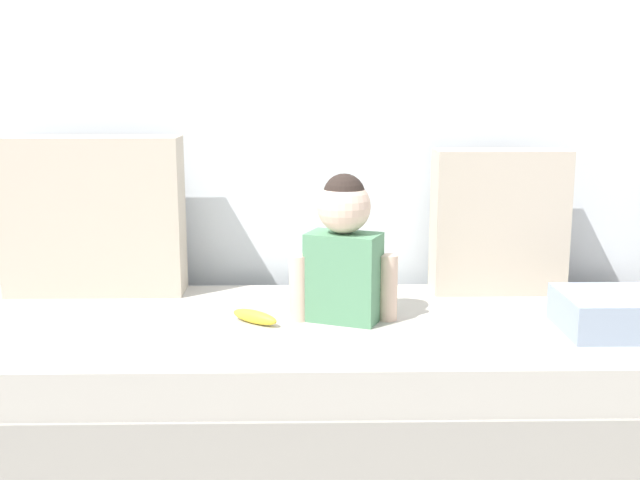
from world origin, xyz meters
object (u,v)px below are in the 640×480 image
Objects in this scene: couch at (297,382)px; throw_pillow_left at (93,216)px; folded_blanket at (630,313)px; banana at (255,317)px; throw_pillow_right at (499,221)px; toddler at (344,248)px.

couch is 0.89m from throw_pillow_left.
banana is at bearing 175.16° from folded_blanket.
couch is 0.88m from throw_pillow_right.
folded_blanket is at bearing -8.35° from toddler.
throw_pillow_left is at bearing 180.00° from throw_pillow_right.
couch is 1.01m from folded_blanket.
folded_blanket is (0.83, -0.12, -0.17)m from toddler.
couch is 6.24× the size of folded_blanket.
throw_pillow_right is 1.09× the size of toddler.
throw_pillow_left is (-0.69, 0.34, 0.46)m from couch.
toddler is at bearing -148.63° from throw_pillow_right.
throw_pillow_right is 0.91m from banana.
folded_blanket is at bearing -6.52° from couch.
folded_blanket is (0.28, -0.45, -0.19)m from throw_pillow_right.
toddler is 0.85m from folded_blanket.
folded_blanket is at bearing -15.32° from throw_pillow_left.
throw_pillow_right reaches higher than toddler.
couch is 0.44m from toddler.
throw_pillow_left reaches higher than couch.
throw_pillow_left is 1.34× the size of toddler.
throw_pillow_left reaches higher than banana.
folded_blanket is at bearing -4.84° from banana.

